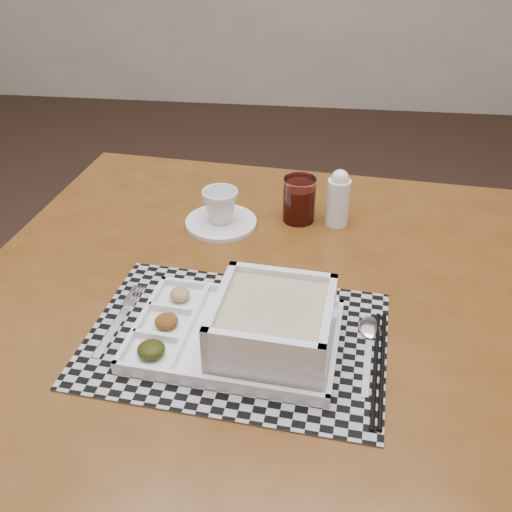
# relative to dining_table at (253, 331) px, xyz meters

# --- Properties ---
(floor) EXTENTS (5.00, 5.00, 0.00)m
(floor) POSITION_rel_dining_table_xyz_m (-0.54, 0.71, -0.70)
(floor) COLOR #332219
(floor) RESTS_ON ground
(dining_table) EXTENTS (1.13, 1.13, 0.78)m
(dining_table) POSITION_rel_dining_table_xyz_m (0.00, 0.00, 0.00)
(dining_table) COLOR #4F2D0E
(dining_table) RESTS_ON ground
(placemat) EXTENTS (0.50, 0.37, 0.00)m
(placemat) POSITION_rel_dining_table_xyz_m (-0.01, -0.11, 0.08)
(placemat) COLOR #A0A0A7
(placemat) RESTS_ON dining_table
(serving_tray) EXTENTS (0.34, 0.25, 0.10)m
(serving_tray) POSITION_rel_dining_table_xyz_m (0.03, -0.13, 0.12)
(serving_tray) COLOR white
(serving_tray) RESTS_ON placemat
(fork) EXTENTS (0.03, 0.19, 0.00)m
(fork) POSITION_rel_dining_table_xyz_m (-0.21, -0.09, 0.08)
(fork) COLOR silver
(fork) RESTS_ON placemat
(spoon) EXTENTS (0.04, 0.18, 0.01)m
(spoon) POSITION_rel_dining_table_xyz_m (0.20, -0.08, 0.09)
(spoon) COLOR silver
(spoon) RESTS_ON placemat
(chopsticks) EXTENTS (0.04, 0.24, 0.01)m
(chopsticks) POSITION_rel_dining_table_xyz_m (0.21, -0.15, 0.09)
(chopsticks) COLOR black
(chopsticks) RESTS_ON placemat
(saucer) EXTENTS (0.15, 0.15, 0.01)m
(saucer) POSITION_rel_dining_table_xyz_m (-0.10, 0.23, 0.09)
(saucer) COLOR white
(saucer) RESTS_ON dining_table
(cup) EXTENTS (0.10, 0.10, 0.07)m
(cup) POSITION_rel_dining_table_xyz_m (-0.10, 0.23, 0.13)
(cup) COLOR white
(cup) RESTS_ON saucer
(juice_glass) EXTENTS (0.07, 0.07, 0.10)m
(juice_glass) POSITION_rel_dining_table_xyz_m (0.06, 0.28, 0.12)
(juice_glass) COLOR white
(juice_glass) RESTS_ON dining_table
(creamer_bottle) EXTENTS (0.05, 0.05, 0.12)m
(creamer_bottle) POSITION_rel_dining_table_xyz_m (0.14, 0.27, 0.14)
(creamer_bottle) COLOR white
(creamer_bottle) RESTS_ON dining_table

